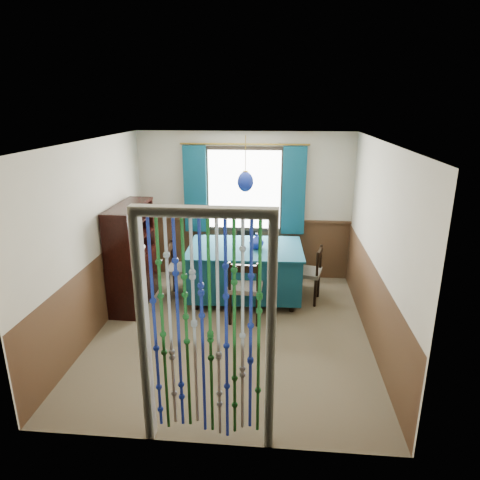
# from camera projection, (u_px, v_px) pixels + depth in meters

# --- Properties ---
(floor) EXTENTS (4.00, 4.00, 0.00)m
(floor) POSITION_uv_depth(u_px,v_px,m) (232.00, 331.00, 5.75)
(floor) COLOR brown
(floor) RESTS_ON ground
(ceiling) EXTENTS (4.00, 4.00, 0.00)m
(ceiling) POSITION_uv_depth(u_px,v_px,m) (231.00, 142.00, 4.99)
(ceiling) COLOR silver
(ceiling) RESTS_ON ground
(wall_back) EXTENTS (3.60, 0.00, 3.60)m
(wall_back) POSITION_uv_depth(u_px,v_px,m) (245.00, 207.00, 7.27)
(wall_back) COLOR #B7AE96
(wall_back) RESTS_ON ground
(wall_front) EXTENTS (3.60, 0.00, 3.60)m
(wall_front) POSITION_uv_depth(u_px,v_px,m) (205.00, 320.00, 3.47)
(wall_front) COLOR #B7AE96
(wall_front) RESTS_ON ground
(wall_left) EXTENTS (0.00, 4.00, 4.00)m
(wall_left) POSITION_uv_depth(u_px,v_px,m) (93.00, 239.00, 5.53)
(wall_left) COLOR #B7AE96
(wall_left) RESTS_ON ground
(wall_right) EXTENTS (0.00, 4.00, 4.00)m
(wall_right) POSITION_uv_depth(u_px,v_px,m) (378.00, 247.00, 5.21)
(wall_right) COLOR #B7AE96
(wall_right) RESTS_ON ground
(wainscot_back) EXTENTS (3.60, 0.00, 3.60)m
(wainscot_back) POSITION_uv_depth(u_px,v_px,m) (244.00, 248.00, 7.48)
(wainscot_back) COLOR #452C1A
(wainscot_back) RESTS_ON ground
(wainscot_front) EXTENTS (3.60, 0.00, 3.60)m
(wainscot_front) POSITION_uv_depth(u_px,v_px,m) (207.00, 396.00, 3.72)
(wainscot_front) COLOR #452C1A
(wainscot_front) RESTS_ON ground
(wainscot_left) EXTENTS (0.00, 4.00, 4.00)m
(wainscot_left) POSITION_uv_depth(u_px,v_px,m) (100.00, 292.00, 5.76)
(wainscot_left) COLOR #452C1A
(wainscot_left) RESTS_ON ground
(wainscot_right) EXTENTS (0.00, 4.00, 4.00)m
(wainscot_right) POSITION_uv_depth(u_px,v_px,m) (371.00, 303.00, 5.45)
(wainscot_right) COLOR #452C1A
(wainscot_right) RESTS_ON ground
(window) EXTENTS (1.32, 0.12, 1.42)m
(window) POSITION_uv_depth(u_px,v_px,m) (244.00, 190.00, 7.13)
(window) COLOR black
(window) RESTS_ON wall_back
(doorway) EXTENTS (1.16, 0.12, 2.18)m
(doorway) POSITION_uv_depth(u_px,v_px,m) (206.00, 338.00, 3.59)
(doorway) COLOR silver
(doorway) RESTS_ON ground
(dining_table) EXTENTS (1.78, 1.26, 0.84)m
(dining_table) POSITION_uv_depth(u_px,v_px,m) (245.00, 269.00, 6.61)
(dining_table) COLOR #0D3646
(dining_table) RESTS_ON floor
(chair_near) EXTENTS (0.48, 0.46, 0.93)m
(chair_near) POSITION_uv_depth(u_px,v_px,m) (245.00, 288.00, 5.90)
(chair_near) COLOR black
(chair_near) RESTS_ON floor
(chair_far) EXTENTS (0.47, 0.45, 0.87)m
(chair_far) POSITION_uv_depth(u_px,v_px,m) (248.00, 253.00, 7.35)
(chair_far) COLOR black
(chair_far) RESTS_ON floor
(chair_left) EXTENTS (0.43, 0.45, 0.88)m
(chair_left) POSITION_uv_depth(u_px,v_px,m) (180.00, 269.00, 6.65)
(chair_left) COLOR black
(chair_left) RESTS_ON floor
(chair_right) EXTENTS (0.50, 0.51, 0.87)m
(chair_right) POSITION_uv_depth(u_px,v_px,m) (309.00, 273.00, 6.52)
(chair_right) COLOR black
(chair_right) RESTS_ON floor
(sideboard) EXTENTS (0.42, 1.18, 1.54)m
(sideboard) POSITION_uv_depth(u_px,v_px,m) (133.00, 269.00, 6.42)
(sideboard) COLOR black
(sideboard) RESTS_ON floor
(pendant_lamp) EXTENTS (0.24, 0.24, 0.81)m
(pendant_lamp) POSITION_uv_depth(u_px,v_px,m) (245.00, 182.00, 6.19)
(pendant_lamp) COLOR olive
(pendant_lamp) RESTS_ON ceiling
(vase_table) EXTENTS (0.24, 0.24, 0.21)m
(vase_table) POSITION_uv_depth(u_px,v_px,m) (256.00, 242.00, 6.42)
(vase_table) COLOR navy
(vase_table) RESTS_ON dining_table
(bowl_shelf) EXTENTS (0.27, 0.27, 0.05)m
(bowl_shelf) POSITION_uv_depth(u_px,v_px,m) (127.00, 242.00, 5.96)
(bowl_shelf) COLOR beige
(bowl_shelf) RESTS_ON sideboard
(vase_sideboard) EXTENTS (0.22, 0.22, 0.18)m
(vase_sideboard) POSITION_uv_depth(u_px,v_px,m) (140.00, 245.00, 6.53)
(vase_sideboard) COLOR beige
(vase_sideboard) RESTS_ON sideboard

